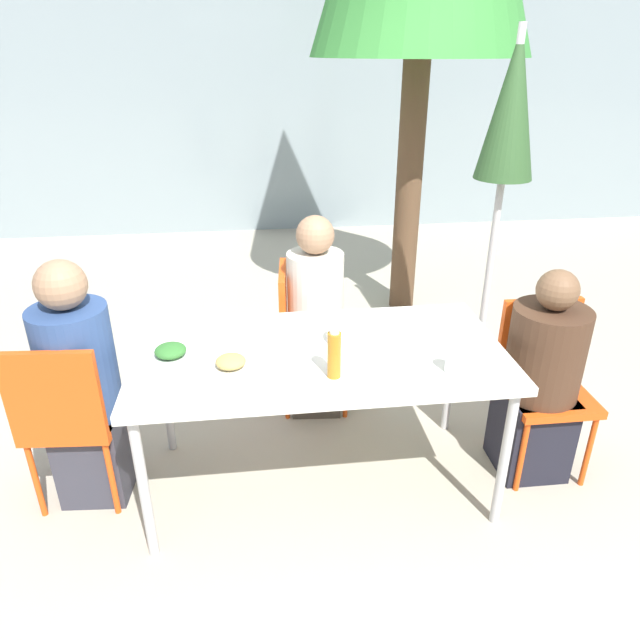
% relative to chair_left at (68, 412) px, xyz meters
% --- Properties ---
extents(ground_plane, '(24.00, 24.00, 0.00)m').
position_rel_chair_left_xyz_m(ground_plane, '(1.13, -0.01, -0.51)').
color(ground_plane, '#B2A893').
extents(building_facade, '(10.00, 0.20, 3.00)m').
position_rel_chair_left_xyz_m(building_facade, '(1.13, 4.57, 0.99)').
color(building_facade, '#89999E').
rests_on(building_facade, ground).
extents(dining_table, '(1.66, 0.85, 0.75)m').
position_rel_chair_left_xyz_m(dining_table, '(1.13, -0.01, 0.19)').
color(dining_table, silver).
rests_on(dining_table, ground).
extents(chair_left, '(0.43, 0.43, 0.87)m').
position_rel_chair_left_xyz_m(chair_left, '(0.00, 0.00, 0.00)').
color(chair_left, '#E54C14').
rests_on(chair_left, ground).
extents(person_left, '(0.34, 0.34, 1.20)m').
position_rel_chair_left_xyz_m(person_left, '(0.06, 0.08, 0.06)').
color(person_left, '#383842').
rests_on(person_left, ground).
extents(chair_right, '(0.40, 0.40, 0.87)m').
position_rel_chair_left_xyz_m(chair_right, '(2.26, 0.06, 0.00)').
color(chair_right, '#E54C14').
rests_on(chair_right, ground).
extents(person_right, '(0.36, 0.36, 1.09)m').
position_rel_chair_left_xyz_m(person_right, '(2.21, -0.02, -0.00)').
color(person_right, black).
rests_on(person_right, ground).
extents(chair_far, '(0.43, 0.43, 0.87)m').
position_rel_chair_left_xyz_m(chair_far, '(1.11, 0.72, 0.00)').
color(chair_far, '#E54C14').
rests_on(chair_far, ground).
extents(person_far, '(0.31, 0.31, 1.19)m').
position_rel_chair_left_xyz_m(person_far, '(1.19, 0.67, 0.06)').
color(person_far, '#473D33').
rests_on(person_far, ground).
extents(closed_umbrella, '(0.36, 0.36, 2.11)m').
position_rel_chair_left_xyz_m(closed_umbrella, '(2.33, 0.98, 1.05)').
color(closed_umbrella, '#333333').
rests_on(closed_umbrella, ground).
extents(plate_0, '(0.25, 0.25, 0.07)m').
position_rel_chair_left_xyz_m(plate_0, '(0.48, -0.01, 0.27)').
color(plate_0, white).
rests_on(plate_0, dining_table).
extents(plate_1, '(0.23, 0.23, 0.06)m').
position_rel_chair_left_xyz_m(plate_1, '(0.74, -0.13, 0.27)').
color(plate_1, white).
rests_on(plate_1, dining_table).
extents(bottle, '(0.06, 0.06, 0.22)m').
position_rel_chair_left_xyz_m(bottle, '(1.16, -0.24, 0.35)').
color(bottle, '#B7751E').
rests_on(bottle, dining_table).
extents(drinking_cup, '(0.07, 0.07, 0.11)m').
position_rel_chair_left_xyz_m(drinking_cup, '(1.66, -0.26, 0.30)').
color(drinking_cup, white).
rests_on(drinking_cup, dining_table).
extents(salad_bowl, '(0.18, 0.18, 0.06)m').
position_rel_chair_left_xyz_m(salad_bowl, '(1.27, 0.06, 0.28)').
color(salad_bowl, white).
rests_on(salad_bowl, dining_table).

